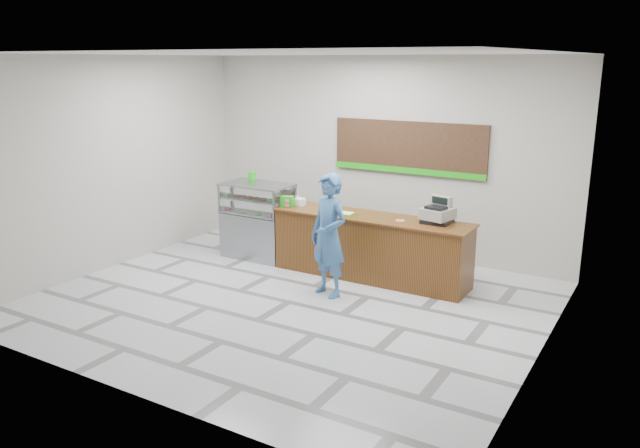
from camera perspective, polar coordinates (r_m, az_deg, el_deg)
The scene contains 16 objects.
floor at distance 9.16m, azimuth -2.88°, elevation -7.14°, with size 7.00×7.00×0.00m, color silver.
back_wall at distance 11.24m, azimuth 5.52°, elevation 6.19°, with size 7.00×7.00×0.00m, color #B4AFA5.
ceiling at distance 8.50m, azimuth -3.19°, elevation 15.32°, with size 7.00×7.00×0.00m, color silver.
sales_counter at distance 10.00m, azimuth 4.64°, elevation -2.12°, with size 3.26×0.76×1.03m.
display_case at distance 11.07m, azimuth -5.71°, elevation 0.38°, with size 1.22×0.72×1.33m.
menu_board at distance 10.96m, azimuth 8.07°, elevation 6.86°, with size 2.80×0.06×0.90m.
cash_register at distance 9.57m, azimuth 10.73°, elevation 0.99°, with size 0.50×0.51×0.39m.
card_terminal at distance 9.52m, azimuth 9.93°, elevation 0.17°, with size 0.09×0.17×0.04m, color black.
serving_tray at distance 9.99m, azimuth 2.20°, elevation 1.00°, with size 0.33×0.24×0.02m.
napkin_box at distance 10.55m, azimuth -1.82°, elevation 2.03°, with size 0.14×0.14×0.12m, color white.
straw_cup at distance 10.73m, azimuth -2.07°, elevation 2.24°, with size 0.08×0.08×0.12m, color silver.
promo_box at distance 10.46m, azimuth -3.01°, elevation 2.08°, with size 0.20×0.13×0.18m, color #1DAE15.
donut_decal at distance 9.63m, azimuth 7.34°, elevation 0.32°, with size 0.14×0.14×0.00m, color #EF5C89.
green_cup_left at distance 11.30m, azimuth -6.39°, elevation 4.42°, with size 0.09×0.09×0.14m, color #1DAE15.
green_cup_right at distance 11.25m, azimuth -6.16°, elevation 4.39°, with size 0.09×0.09×0.14m, color #1DAE15.
customer at distance 9.15m, azimuth 0.82°, elevation -1.05°, with size 0.67×0.44×1.84m, color teal.
Camera 1 is at (4.72, -7.07, 3.42)m, focal length 35.00 mm.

